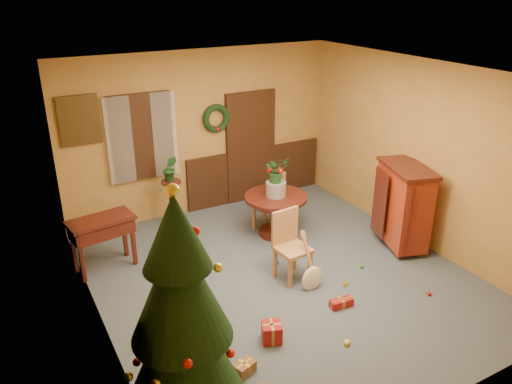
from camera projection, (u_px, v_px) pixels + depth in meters
room_envelope at (214, 150)px, 9.02m from camera, size 5.50×5.50×5.50m
dining_table at (276, 207)px, 8.21m from camera, size 1.03×1.03×0.71m
urn at (276, 189)px, 8.08m from camera, size 0.33×0.33×0.24m
centerpiece_plant at (276, 170)px, 7.95m from camera, size 0.38×0.33×0.42m
chair_near at (290, 243)px, 7.02m from camera, size 0.47×0.47×1.01m
chair_far at (272, 200)px, 8.40m from camera, size 0.59×0.59×0.99m
guitar at (313, 264)px, 6.78m from camera, size 0.43×0.56×0.76m
plant_stand at (172, 199)px, 8.41m from camera, size 0.34×0.34×0.87m
stand_plant at (170, 168)px, 8.19m from camera, size 0.29×0.25×0.44m
christmas_tree at (182, 325)px, 4.32m from camera, size 1.22×1.22×2.53m
writing_desk at (102, 231)px, 7.19m from camera, size 0.98×0.58×0.82m
sideboard at (403, 204)px, 7.79m from camera, size 0.86×1.17×1.35m
gift_b at (272, 332)px, 5.90m from camera, size 0.30×0.30×0.23m
gift_c at (244, 367)px, 5.44m from camera, size 0.27×0.22×0.13m
gift_d at (341, 303)px, 6.53m from camera, size 0.32×0.15×0.11m
toy_a at (276, 263)px, 7.51m from camera, size 0.09×0.09×0.05m
toy_b at (362, 266)px, 7.41m from camera, size 0.06×0.06×0.06m
toy_c at (347, 343)px, 5.86m from camera, size 0.09×0.09×0.05m
toy_d at (429, 294)px, 6.77m from camera, size 0.06×0.06×0.06m
toy_e at (345, 284)px, 6.98m from camera, size 0.09×0.06×0.05m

